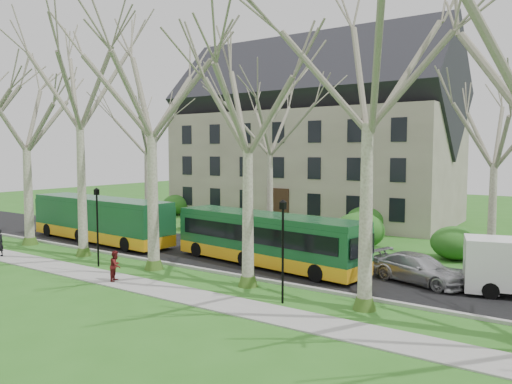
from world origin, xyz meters
TOP-DOWN VIEW (x-y plane):
  - ground at (0.00, 0.00)m, footprint 120.00×120.00m
  - sidewalk at (0.00, -2.50)m, footprint 70.00×2.00m
  - road at (0.00, 5.50)m, footprint 80.00×8.00m
  - curb at (0.00, 1.50)m, footprint 80.00×0.25m
  - building at (-6.00, 24.00)m, footprint 26.50×12.20m
  - tree_row_verge at (0.00, 0.30)m, footprint 49.00×7.00m
  - tree_row_far at (-1.33, 11.00)m, footprint 33.00×7.00m
  - lamp_row at (-0.00, -1.00)m, footprint 36.22×0.22m
  - hedges at (-4.67, 14.00)m, footprint 30.60×8.60m
  - bus_lead at (-12.02, 3.93)m, footprint 12.87×3.50m
  - bus_follow at (1.71, 4.33)m, footprint 12.09×3.99m
  - sedan at (9.84, 5.36)m, footprint 5.10×3.19m
  - pedestrian_b at (-2.57, -2.65)m, footprint 0.84×0.90m

SIDE VIEW (x-z plane):
  - ground at x=0.00m, z-range 0.00..0.00m
  - sidewalk at x=0.00m, z-range 0.00..0.06m
  - road at x=0.00m, z-range 0.00..0.06m
  - curb at x=0.00m, z-range 0.00..0.14m
  - sedan at x=9.84m, z-range 0.06..1.44m
  - pedestrian_b at x=-2.57m, z-range 0.06..1.55m
  - hedges at x=-4.67m, z-range 0.00..2.00m
  - bus_follow at x=1.71m, z-range 0.06..3.03m
  - bus_lead at x=-12.02m, z-range 0.06..3.24m
  - lamp_row at x=0.00m, z-range 0.42..4.72m
  - tree_row_far at x=-1.33m, z-range 0.00..12.00m
  - tree_row_verge at x=0.00m, z-range 0.00..14.00m
  - building at x=-6.00m, z-range 0.07..16.07m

